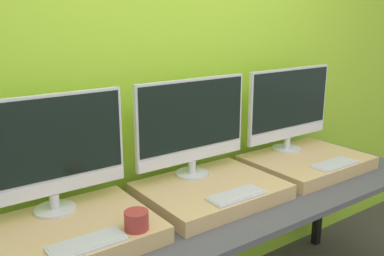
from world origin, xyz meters
name	(u,v)px	position (x,y,z in m)	size (l,w,h in m)	color
wall_back	(168,85)	(0.00, 0.81, 1.30)	(8.00, 0.04, 2.60)	#9ED12D
workbench	(218,213)	(0.00, 0.37, 0.72)	(2.54, 0.74, 0.78)	#47474C
wooden_riser_left	(69,233)	(-0.72, 0.43, 0.82)	(0.67, 0.51, 0.07)	tan
monitor_left	(50,150)	(-0.72, 0.59, 1.13)	(0.65, 0.18, 0.50)	silver
keyboard_left	(87,243)	(-0.72, 0.24, 0.86)	(0.28, 0.12, 0.01)	silver
mug	(136,220)	(-0.52, 0.24, 0.89)	(0.10, 0.10, 0.08)	#9E332D
wooden_riser_center	(211,191)	(0.00, 0.43, 0.82)	(0.67, 0.51, 0.07)	tan
monitor_center	(192,124)	(0.00, 0.59, 1.13)	(0.65, 0.18, 0.50)	silver
keyboard_center	(236,195)	(0.00, 0.24, 0.86)	(0.28, 0.12, 0.01)	silver
wooden_riser_right	(307,162)	(0.72, 0.43, 0.82)	(0.67, 0.51, 0.07)	tan
monitor_right	(289,106)	(0.72, 0.59, 1.13)	(0.65, 0.18, 0.50)	silver
keyboard_right	(334,164)	(0.72, 0.24, 0.86)	(0.28, 0.12, 0.01)	silver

